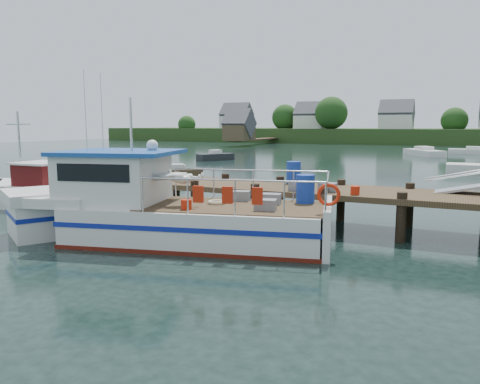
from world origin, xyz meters
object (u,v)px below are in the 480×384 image
at_px(moored_far, 473,151).
at_px(moored_a, 151,169).
at_px(dock, 475,171).
at_px(moored_d, 424,152).
at_px(lobster_boat, 156,210).
at_px(moored_e, 215,156).
at_px(moored_rowboat, 177,173).
at_px(work_boat, 29,191).

relative_size(moored_far, moored_a, 1.04).
height_order(dock, moored_d, dock).
bearing_deg(dock, lobster_boat, -154.49).
bearing_deg(lobster_boat, moored_a, 112.72).
height_order(dock, moored_e, dock).
distance_m(lobster_boat, moored_rowboat, 17.43).
xyz_separation_m(moored_rowboat, moored_d, (13.72, 33.22, 0.04)).
bearing_deg(moored_d, lobster_boat, -96.34).
height_order(moored_d, moored_e, moored_d).
xyz_separation_m(dock, moored_rowboat, (-17.99, 10.64, -1.87)).
bearing_deg(work_boat, dock, 3.55).
bearing_deg(moored_d, moored_rowboat, -113.01).
height_order(lobster_boat, work_boat, lobster_boat).
distance_m(dock, moored_far, 49.75).
xyz_separation_m(lobster_boat, moored_rowboat, (-8.85, 15.01, -0.60)).
relative_size(work_boat, moored_a, 1.47).
xyz_separation_m(work_boat, moored_d, (13.85, 45.35, -0.26)).
xyz_separation_m(lobster_boat, moored_d, (4.87, 48.23, -0.56)).
distance_m(moored_a, moored_e, 13.77).
bearing_deg(lobster_boat, moored_rowboat, 107.00).
distance_m(lobster_boat, moored_e, 34.13).
relative_size(dock, moored_rowboat, 4.82).
xyz_separation_m(moored_rowboat, moored_a, (-3.84, 2.29, -0.02)).
distance_m(moored_rowboat, moored_a, 4.47).
relative_size(work_boat, moored_e, 1.98).
relative_size(moored_d, moored_e, 1.66).
relative_size(moored_rowboat, moored_far, 0.60).
distance_m(moored_rowboat, moored_far, 43.50).
height_order(moored_a, moored_d, moored_d).
relative_size(moored_a, moored_e, 1.35).
bearing_deg(work_boat, moored_e, 99.66).
relative_size(dock, work_boat, 2.05).
relative_size(dock, moored_d, 2.44).
relative_size(dock, lobster_boat, 1.48).
distance_m(dock, moored_d, 44.11).
xyz_separation_m(moored_a, moored_e, (-1.65, 13.67, 0.05)).
relative_size(work_boat, moored_rowboat, 2.36).
bearing_deg(work_boat, moored_far, 68.22).
xyz_separation_m(work_boat, moored_rowboat, (0.13, 12.13, -0.30)).
bearing_deg(moored_far, moored_rowboat, -130.71).
bearing_deg(dock, work_boat, -175.31).
bearing_deg(moored_e, moored_rowboat, -51.97).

